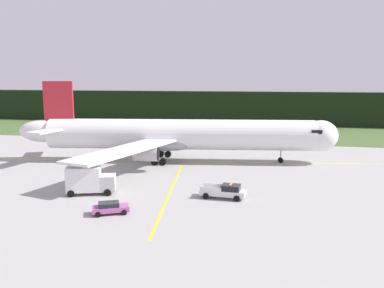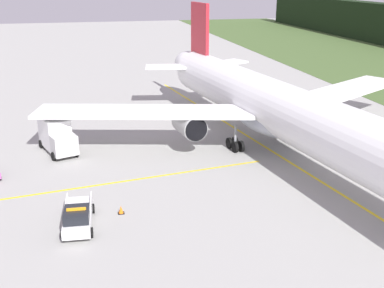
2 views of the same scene
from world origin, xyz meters
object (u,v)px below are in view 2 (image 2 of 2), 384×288
at_px(catering_truck, 57,135).
at_px(apron_cone, 121,210).
at_px(airliner, 280,110).
at_px(ops_pickup_truck, 78,216).

height_order(catering_truck, apron_cone, catering_truck).
distance_m(airliner, apron_cone, 20.33).
bearing_deg(apron_cone, airliner, 119.81).
distance_m(ops_pickup_truck, apron_cone, 3.66).
height_order(ops_pickup_truck, catering_truck, catering_truck).
bearing_deg(airliner, catering_truck, -105.02).
relative_size(catering_truck, apron_cone, 10.29).
bearing_deg(catering_truck, ops_pickup_truck, 6.24).
height_order(airliner, apron_cone, airliner).
distance_m(airliner, ops_pickup_truck, 23.75).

